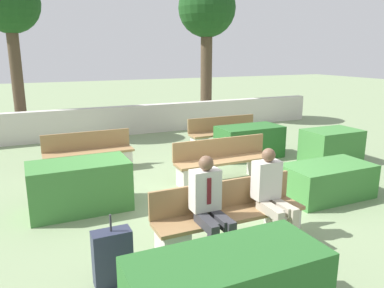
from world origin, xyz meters
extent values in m
plane|color=gray|center=(0.00, 0.00, 0.00)|extent=(60.00, 60.00, 0.00)
cube|color=beige|center=(0.00, 5.91, 0.46)|extent=(14.08, 0.30, 0.93)
cube|color=#937047|center=(-0.60, -1.72, 0.43)|extent=(2.19, 0.44, 0.05)
cube|color=#937047|center=(-0.60, -1.48, 0.66)|extent=(2.19, 0.04, 0.40)
cube|color=beige|center=(-1.47, -1.72, 0.20)|extent=(0.36, 0.40, 0.41)
cube|color=beige|center=(0.26, -1.72, 0.20)|extent=(0.36, 0.40, 0.41)
cube|color=#937047|center=(1.98, 2.99, 0.43)|extent=(2.06, 0.44, 0.05)
cube|color=#937047|center=(1.98, 3.23, 0.66)|extent=(2.06, 0.04, 0.40)
cube|color=beige|center=(1.17, 2.99, 0.20)|extent=(0.36, 0.40, 0.41)
cube|color=beige|center=(2.78, 2.99, 0.20)|extent=(0.36, 0.40, 0.41)
cube|color=#937047|center=(0.63, 0.63, 0.43)|extent=(2.13, 0.44, 0.05)
cube|color=#937047|center=(0.63, 0.88, 0.66)|extent=(2.13, 0.04, 0.40)
cube|color=beige|center=(-0.20, 0.63, 0.20)|extent=(0.36, 0.40, 0.41)
cube|color=beige|center=(1.47, 0.63, 0.20)|extent=(0.36, 0.40, 0.41)
cube|color=#937047|center=(-1.80, 2.46, 0.43)|extent=(1.96, 0.44, 0.05)
cube|color=#937047|center=(-1.80, 2.70, 0.66)|extent=(1.96, 0.04, 0.40)
cube|color=beige|center=(-2.55, 2.46, 0.20)|extent=(0.36, 0.40, 0.41)
cube|color=beige|center=(-1.05, 2.46, 0.20)|extent=(0.36, 0.40, 0.41)
cube|color=#333338|center=(-1.09, -1.93, 0.52)|extent=(0.14, 0.46, 0.13)
cube|color=#333338|center=(-0.89, -1.93, 0.52)|extent=(0.14, 0.46, 0.13)
cube|color=#333338|center=(-1.11, -2.16, 0.29)|extent=(0.11, 0.11, 0.59)
cube|color=#333338|center=(-0.87, -2.16, 0.29)|extent=(0.11, 0.11, 0.59)
cube|color=beige|center=(-0.99, -1.69, 0.86)|extent=(0.38, 0.22, 0.54)
sphere|color=brown|center=(-0.99, -1.71, 1.23)|extent=(0.19, 0.19, 0.19)
cube|color=maroon|center=(-0.99, -1.81, 0.88)|extent=(0.06, 0.01, 0.35)
cube|color=#B2A893|center=(-0.13, -1.93, 0.52)|extent=(0.14, 0.46, 0.13)
cube|color=#B2A893|center=(0.07, -1.93, 0.52)|extent=(0.14, 0.46, 0.13)
cube|color=#B2A893|center=(-0.15, -2.16, 0.29)|extent=(0.11, 0.11, 0.59)
cube|color=#B2A893|center=(0.09, -2.16, 0.29)|extent=(0.11, 0.11, 0.59)
cube|color=beige|center=(-0.03, -1.69, 0.86)|extent=(0.38, 0.22, 0.54)
sphere|color=brown|center=(-0.03, -1.71, 1.22)|extent=(0.19, 0.19, 0.19)
cube|color=#3D7A38|center=(3.64, 0.77, 0.40)|extent=(1.31, 0.87, 0.80)
cube|color=#3D7A38|center=(-2.31, 0.38, 0.42)|extent=(1.62, 0.87, 0.83)
cube|color=#3D7A38|center=(1.89, -0.92, 0.31)|extent=(1.63, 0.88, 0.62)
cube|color=#286028|center=(2.11, 2.00, 0.39)|extent=(1.62, 0.86, 0.79)
cube|color=#282D42|center=(-2.29, -1.93, 0.33)|extent=(0.44, 0.22, 0.66)
cylinder|color=#333338|center=(-2.29, -1.93, 0.76)|extent=(0.02, 0.02, 0.20)
cylinder|color=#473828|center=(-3.11, 6.64, 1.75)|extent=(0.34, 0.34, 3.51)
sphere|color=#194219|center=(-3.11, 6.64, 3.98)|extent=(1.74, 1.74, 1.74)
cylinder|color=#473828|center=(3.44, 7.12, 1.80)|extent=(0.43, 0.43, 3.60)
sphere|color=#194219|center=(3.44, 7.12, 4.18)|extent=(2.11, 2.11, 2.11)
camera|label=1|loc=(-3.05, -5.79, 2.60)|focal=35.00mm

